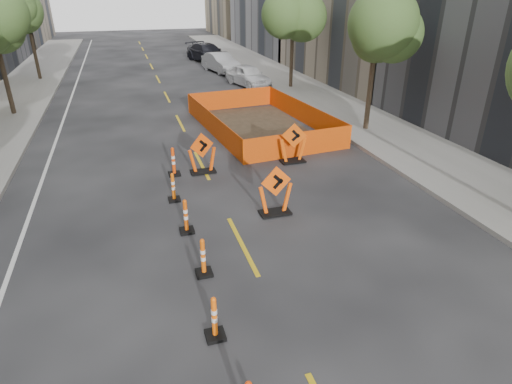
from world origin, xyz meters
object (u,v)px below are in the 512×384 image
object	(u,v)px
chevron_sign_left	(202,153)
parked_car_mid	(221,63)
parked_car_far	(207,53)
channelizer_3	(214,318)
chevron_sign_center	(275,190)
parked_car_near	(248,75)
chevron_sign_right	(293,143)
channelizer_6	(173,187)
channelizer_5	(186,216)
channelizer_4	(203,257)
channelizer_7	(173,161)

from	to	relation	value
chevron_sign_left	parked_car_mid	size ratio (longest dim) A/B	0.34
parked_car_far	chevron_sign_left	bearing A→B (deg)	-118.33
channelizer_3	chevron_sign_center	size ratio (longest dim) A/B	0.62
chevron_sign_center	parked_car_near	size ratio (longest dim) A/B	0.38
chevron_sign_right	parked_car_near	size ratio (longest dim) A/B	0.38
channelizer_6	chevron_sign_right	xyz separation A→B (m)	(4.95, 2.01, 0.32)
channelizer_5	chevron_sign_left	distance (m)	4.33
channelizer_3	parked_car_mid	distance (m)	29.37
parked_car_near	channelizer_5	bearing A→B (deg)	-125.30
parked_car_mid	parked_car_far	bearing A→B (deg)	77.86
channelizer_4	parked_car_near	size ratio (longest dim) A/B	0.24
channelizer_6	parked_car_mid	xyz separation A→B (m)	(6.65, 22.27, 0.26)
chevron_sign_left	channelizer_6	bearing A→B (deg)	-140.87
channelizer_6	parked_car_far	bearing A→B (deg)	76.57
channelizer_3	chevron_sign_right	distance (m)	9.71
channelizer_4	channelizer_5	size ratio (longest dim) A/B	0.97
channelizer_7	chevron_sign_left	world-z (taller)	chevron_sign_left
chevron_sign_right	parked_car_mid	distance (m)	20.33
chevron_sign_center	parked_car_mid	distance (m)	24.40
chevron_sign_right	parked_car_far	bearing A→B (deg)	105.60
channelizer_3	channelizer_4	xyz separation A→B (m)	(0.18, 2.11, 0.01)
channelizer_4	channelizer_5	world-z (taller)	channelizer_5
channelizer_4	parked_car_mid	bearing A→B (deg)	76.29
chevron_sign_right	channelizer_4	bearing A→B (deg)	-108.05
channelizer_4	parked_car_near	distance (m)	21.90
channelizer_3	channelizer_4	size ratio (longest dim) A/B	0.99
chevron_sign_left	parked_car_near	size ratio (longest dim) A/B	0.37
channelizer_7	parked_car_mid	bearing A→B (deg)	72.47
channelizer_5	parked_car_mid	world-z (taller)	parked_car_mid
chevron_sign_right	parked_car_mid	xyz separation A→B (m)	(1.69, 20.26, -0.06)
channelizer_4	parked_car_mid	size ratio (longest dim) A/B	0.22
channelizer_6	channelizer_7	bearing A→B (deg)	82.56
chevron_sign_center	channelizer_7	bearing A→B (deg)	118.58
parked_car_near	parked_car_far	bearing A→B (deg)	78.93
channelizer_5	parked_car_far	bearing A→B (deg)	77.64
channelizer_6	channelizer_3	bearing A→B (deg)	-89.94
channelizer_6	chevron_sign_center	size ratio (longest dim) A/B	0.61
channelizer_5	chevron_sign_right	world-z (taller)	chevron_sign_right
channelizer_3	channelizer_7	world-z (taller)	channelizer_7
parked_car_near	chevron_sign_left	bearing A→B (deg)	-126.49
channelizer_5	parked_car_mid	xyz separation A→B (m)	(6.56, 24.39, 0.23)
parked_car_near	channelizer_7	bearing A→B (deg)	-130.13
chevron_sign_right	parked_car_near	bearing A→B (deg)	100.26
channelizer_7	parked_car_near	distance (m)	16.00
channelizer_3	parked_car_far	distance (m)	34.87
channelizer_7	parked_car_far	world-z (taller)	parked_car_far
channelizer_5	parked_car_mid	distance (m)	25.25
channelizer_6	channelizer_7	world-z (taller)	channelizer_7
channelizer_7	channelizer_3	bearing A→B (deg)	-91.82
chevron_sign_right	parked_car_far	size ratio (longest dim) A/B	0.29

